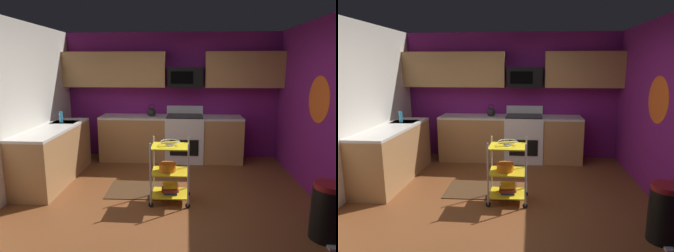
# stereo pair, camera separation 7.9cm
# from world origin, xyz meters

# --- Properties ---
(floor) EXTENTS (4.40, 4.80, 0.04)m
(floor) POSITION_xyz_m (0.00, 0.00, -0.02)
(floor) COLOR brown
(floor) RESTS_ON ground
(wall_back) EXTENTS (4.52, 0.06, 2.60)m
(wall_back) POSITION_xyz_m (0.00, 2.43, 1.30)
(wall_back) COLOR #751970
(wall_back) RESTS_ON ground
(wall_flower_decal) EXTENTS (0.00, 0.68, 0.68)m
(wall_flower_decal) POSITION_xyz_m (2.20, 0.51, 1.45)
(wall_flower_decal) COLOR #E5591E
(counter_run) EXTENTS (3.64, 2.50, 0.92)m
(counter_run) POSITION_xyz_m (-0.77, 1.60, 0.46)
(counter_run) COLOR #B27F4C
(counter_run) RESTS_ON ground
(oven_range) EXTENTS (0.76, 0.65, 1.10)m
(oven_range) POSITION_xyz_m (0.28, 2.10, 0.48)
(oven_range) COLOR white
(oven_range) RESTS_ON ground
(upper_cabinets) EXTENTS (4.40, 0.33, 0.70)m
(upper_cabinets) POSITION_xyz_m (-0.06, 2.23, 1.85)
(upper_cabinets) COLOR #B27F4C
(microwave) EXTENTS (0.70, 0.39, 0.40)m
(microwave) POSITION_xyz_m (0.28, 2.21, 1.70)
(microwave) COLOR black
(rolling_cart) EXTENTS (0.58, 0.42, 0.91)m
(rolling_cart) POSITION_xyz_m (0.10, 0.15, 0.45)
(rolling_cart) COLOR silver
(rolling_cart) RESTS_ON ground
(fruit_bowl) EXTENTS (0.27, 0.27, 0.07)m
(fruit_bowl) POSITION_xyz_m (0.10, 0.15, 0.88)
(fruit_bowl) COLOR silver
(fruit_bowl) RESTS_ON rolling_cart
(mixing_bowl_large) EXTENTS (0.25, 0.25, 0.11)m
(mixing_bowl_large) POSITION_xyz_m (0.06, 0.15, 0.52)
(mixing_bowl_large) COLOR orange
(mixing_bowl_large) RESTS_ON rolling_cart
(book_stack) EXTENTS (0.25, 0.20, 0.13)m
(book_stack) POSITION_xyz_m (0.10, 0.15, 0.20)
(book_stack) COLOR #1E4C8C
(book_stack) RESTS_ON rolling_cart
(kettle) EXTENTS (0.21, 0.18, 0.26)m
(kettle) POSITION_xyz_m (-0.39, 2.10, 1.00)
(kettle) COLOR black
(kettle) RESTS_ON counter_run
(dish_soap_bottle) EXTENTS (0.06, 0.06, 0.20)m
(dish_soap_bottle) POSITION_xyz_m (-1.93, 1.27, 1.02)
(dish_soap_bottle) COLOR #2D8CBF
(dish_soap_bottle) RESTS_ON counter_run
(trash_can) EXTENTS (0.34, 0.42, 0.66)m
(trash_can) POSITION_xyz_m (1.90, -0.68, 0.33)
(trash_can) COLOR black
(trash_can) RESTS_ON ground
(floor_rug) EXTENTS (1.11, 0.72, 0.01)m
(floor_rug) POSITION_xyz_m (-0.34, 0.51, 0.01)
(floor_rug) COLOR #472D19
(floor_rug) RESTS_ON ground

